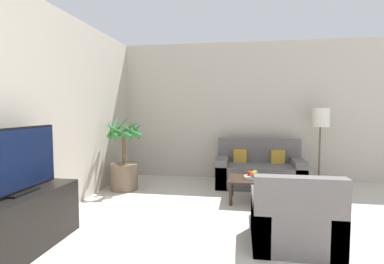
{
  "coord_description": "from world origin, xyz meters",
  "views": [
    {
      "loc": [
        -0.68,
        -0.16,
        1.38
      ],
      "look_at": [
        -1.5,
        4.86,
        1.0
      ],
      "focal_mm": 28.0,
      "sensor_mm": 36.0,
      "label": 1
    }
  ],
  "objects_px": {
    "tv_console": "(21,223)",
    "potted_palm": "(124,163)",
    "sofa_loveseat": "(259,171)",
    "armchair": "(294,221)",
    "apple_green": "(255,173)",
    "apple_red": "(249,173)",
    "coffee_table": "(261,182)",
    "ottoman": "(285,205)",
    "floor_lamp": "(321,121)",
    "orange_fruit": "(253,174)",
    "fruit_bowl": "(252,177)",
    "television": "(19,161)"
  },
  "relations": [
    {
      "from": "potted_palm",
      "to": "armchair",
      "type": "distance_m",
      "value": 3.08
    },
    {
      "from": "coffee_table",
      "to": "fruit_bowl",
      "type": "xyz_separation_m",
      "value": [
        -0.14,
        -0.01,
        0.06
      ]
    },
    {
      "from": "sofa_loveseat",
      "to": "floor_lamp",
      "type": "xyz_separation_m",
      "value": [
        1.07,
        0.17,
        0.9
      ]
    },
    {
      "from": "tv_console",
      "to": "sofa_loveseat",
      "type": "bearing_deg",
      "value": 50.52
    },
    {
      "from": "floor_lamp",
      "to": "fruit_bowl",
      "type": "distance_m",
      "value": 1.86
    },
    {
      "from": "potted_palm",
      "to": "fruit_bowl",
      "type": "relative_size",
      "value": 5.44
    },
    {
      "from": "potted_palm",
      "to": "apple_red",
      "type": "height_order",
      "value": "potted_palm"
    },
    {
      "from": "apple_red",
      "to": "ottoman",
      "type": "xyz_separation_m",
      "value": [
        0.43,
        -0.7,
        -0.24
      ]
    },
    {
      "from": "potted_palm",
      "to": "ottoman",
      "type": "xyz_separation_m",
      "value": [
        2.54,
        -1.01,
        -0.28
      ]
    },
    {
      "from": "sofa_loveseat",
      "to": "apple_red",
      "type": "xyz_separation_m",
      "value": [
        -0.2,
        -0.94,
        0.15
      ]
    },
    {
      "from": "television",
      "to": "fruit_bowl",
      "type": "height_order",
      "value": "television"
    },
    {
      "from": "tv_console",
      "to": "apple_green",
      "type": "relative_size",
      "value": 15.71
    },
    {
      "from": "sofa_loveseat",
      "to": "fruit_bowl",
      "type": "xyz_separation_m",
      "value": [
        -0.16,
        -0.96,
        0.1
      ]
    },
    {
      "from": "sofa_loveseat",
      "to": "coffee_table",
      "type": "bearing_deg",
      "value": -91.34
    },
    {
      "from": "coffee_table",
      "to": "fruit_bowl",
      "type": "relative_size",
      "value": 4.11
    },
    {
      "from": "apple_red",
      "to": "armchair",
      "type": "distance_m",
      "value": 1.51
    },
    {
      "from": "tv_console",
      "to": "television",
      "type": "distance_m",
      "value": 0.61
    },
    {
      "from": "fruit_bowl",
      "to": "apple_red",
      "type": "xyz_separation_m",
      "value": [
        -0.04,
        0.02,
        0.06
      ]
    },
    {
      "from": "television",
      "to": "sofa_loveseat",
      "type": "distance_m",
      "value": 3.86
    },
    {
      "from": "sofa_loveseat",
      "to": "apple_red",
      "type": "height_order",
      "value": "sofa_loveseat"
    },
    {
      "from": "floor_lamp",
      "to": "ottoman",
      "type": "height_order",
      "value": "floor_lamp"
    },
    {
      "from": "sofa_loveseat",
      "to": "armchair",
      "type": "xyz_separation_m",
      "value": [
        0.21,
        -2.39,
        -0.01
      ]
    },
    {
      "from": "floor_lamp",
      "to": "apple_green",
      "type": "height_order",
      "value": "floor_lamp"
    },
    {
      "from": "potted_palm",
      "to": "floor_lamp",
      "type": "distance_m",
      "value": 3.55
    },
    {
      "from": "ottoman",
      "to": "armchair",
      "type": "bearing_deg",
      "value": -91.78
    },
    {
      "from": "television",
      "to": "fruit_bowl",
      "type": "relative_size",
      "value": 4.17
    },
    {
      "from": "tv_console",
      "to": "apple_green",
      "type": "height_order",
      "value": "tv_console"
    },
    {
      "from": "potted_palm",
      "to": "apple_red",
      "type": "bearing_deg",
      "value": -8.38
    },
    {
      "from": "floor_lamp",
      "to": "ottoman",
      "type": "relative_size",
      "value": 2.1
    },
    {
      "from": "television",
      "to": "potted_palm",
      "type": "distance_m",
      "value": 2.36
    },
    {
      "from": "floor_lamp",
      "to": "armchair",
      "type": "distance_m",
      "value": 2.85
    },
    {
      "from": "orange_fruit",
      "to": "apple_red",
      "type": "bearing_deg",
      "value": 121.71
    },
    {
      "from": "apple_green",
      "to": "ottoman",
      "type": "height_order",
      "value": "apple_green"
    },
    {
      "from": "potted_palm",
      "to": "coffee_table",
      "type": "relative_size",
      "value": 1.32
    },
    {
      "from": "coffee_table",
      "to": "apple_green",
      "type": "relative_size",
      "value": 12.16
    },
    {
      "from": "potted_palm",
      "to": "apple_green",
      "type": "xyz_separation_m",
      "value": [
        2.2,
        -0.3,
        -0.03
      ]
    },
    {
      "from": "tv_console",
      "to": "fruit_bowl",
      "type": "distance_m",
      "value": 3.01
    },
    {
      "from": "potted_palm",
      "to": "sofa_loveseat",
      "type": "distance_m",
      "value": 2.4
    },
    {
      "from": "sofa_loveseat",
      "to": "floor_lamp",
      "type": "bearing_deg",
      "value": 9.24
    },
    {
      "from": "tv_console",
      "to": "potted_palm",
      "type": "bearing_deg",
      "value": 87.17
    },
    {
      "from": "television",
      "to": "sofa_loveseat",
      "type": "height_order",
      "value": "television"
    },
    {
      "from": "sofa_loveseat",
      "to": "armchair",
      "type": "height_order",
      "value": "sofa_loveseat"
    },
    {
      "from": "orange_fruit",
      "to": "television",
      "type": "bearing_deg",
      "value": -139.89
    },
    {
      "from": "tv_console",
      "to": "apple_red",
      "type": "bearing_deg",
      "value": 42.05
    },
    {
      "from": "television",
      "to": "ottoman",
      "type": "xyz_separation_m",
      "value": [
        2.65,
        1.3,
        -0.71
      ]
    },
    {
      "from": "fruit_bowl",
      "to": "tv_console",
      "type": "bearing_deg",
      "value": -138.78
    },
    {
      "from": "apple_red",
      "to": "tv_console",
      "type": "bearing_deg",
      "value": -137.95
    },
    {
      "from": "floor_lamp",
      "to": "apple_green",
      "type": "relative_size",
      "value": 17.49
    },
    {
      "from": "ottoman",
      "to": "television",
      "type": "bearing_deg",
      "value": -153.91
    },
    {
      "from": "tv_console",
      "to": "coffee_table",
      "type": "distance_m",
      "value": 3.12
    }
  ]
}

